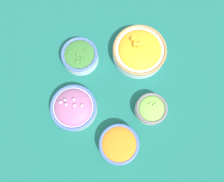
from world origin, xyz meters
TOP-DOWN VIEW (x-y plane):
  - ground_plane at (0.00, 0.00)m, footprint 3.00×3.00m
  - bowl_broccoli at (-0.12, -0.14)m, footprint 0.14×0.14m
  - bowl_lettuce at (0.05, 0.15)m, footprint 0.12×0.12m
  - bowl_carrots at (0.19, 0.05)m, footprint 0.14×0.14m
  - bowl_red_onion at (0.08, -0.13)m, footprint 0.17×0.17m
  - bowl_squash at (-0.17, 0.09)m, footprint 0.21×0.21m

SIDE VIEW (x-z plane):
  - ground_plane at x=0.00m, z-range 0.00..0.00m
  - bowl_red_onion at x=0.08m, z-range -0.01..0.06m
  - bowl_lettuce at x=0.05m, z-range 0.00..0.06m
  - bowl_carrots at x=0.19m, z-range 0.00..0.06m
  - bowl_squash at x=-0.17m, z-range -0.01..0.07m
  - bowl_broccoli at x=-0.12m, z-range 0.00..0.07m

